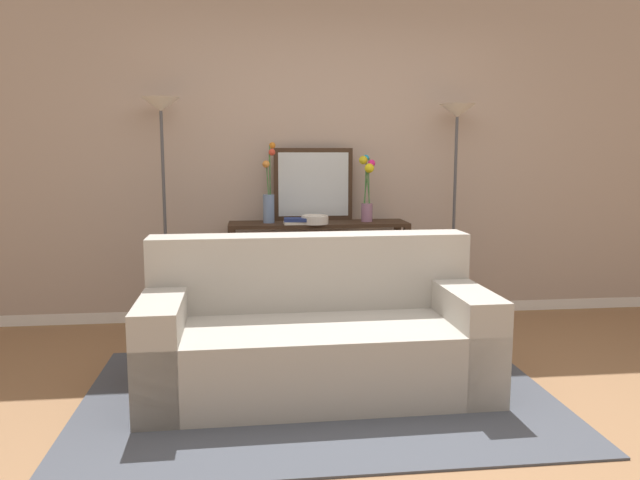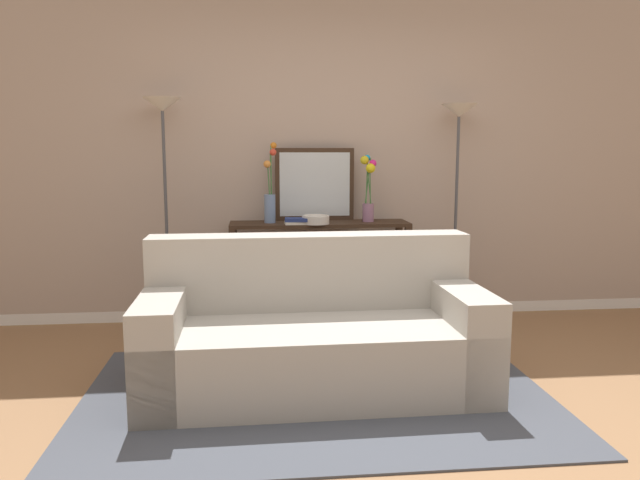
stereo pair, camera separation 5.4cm
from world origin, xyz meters
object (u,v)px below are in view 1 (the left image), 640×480
Objects in this scene: wall_mirror at (313,184)px; vase_short_flowers at (367,189)px; console_table at (318,255)px; floor_lamp_right at (456,152)px; floor_lamp_left at (162,149)px; book_row_under_console at (263,320)px; fruit_bowl at (315,219)px; couch at (315,336)px; book_stack at (296,221)px; vase_tall_flowers at (269,197)px.

vase_short_flowers is (0.41, -0.15, -0.03)m from wall_mirror.
floor_lamp_right is at bearing 1.14° from console_table.
floor_lamp_left reaches higher than book_row_under_console.
vase_short_flowers reaches higher than fruit_bowl.
floor_lamp_left reaches higher than floor_lamp_right.
vase_short_flowers is at bearing 66.63° from couch.
wall_mirror is at bearing 19.49° from book_row_under_console.
floor_lamp_left is at bearing -173.72° from wall_mirror.
fruit_bowl is 0.15m from book_stack.
book_stack is at bearing -25.57° from book_row_under_console.
console_table is at bearing -81.34° from wall_mirror.
console_table is 2.67× the size of vase_short_flowers.
fruit_bowl is at bearing -173.36° from floor_lamp_right.
floor_lamp_right reaches higher than fruit_bowl.
vase_short_flowers is 2.52× the size of fruit_bowl.
couch is 2.11m from floor_lamp_right.
floor_lamp_left is 1.15m from book_stack.
vase_tall_flowers is (-0.22, 1.27, 0.73)m from couch.
book_stack is (-0.19, -0.12, 0.28)m from console_table.
console_table is 0.78× the size of floor_lamp_left.
wall_mirror reaches higher than console_table.
floor_lamp_right reaches higher than book_stack.
floor_lamp_left is 8.57× the size of fruit_bowl.
floor_lamp_left is at bearing 128.12° from couch.
console_table is 2.26× the size of vase_tall_flowers.
wall_mirror is 0.37m from fruit_bowl.
wall_mirror reaches higher than vase_short_flowers.
floor_lamp_left is 8.85× the size of book_stack.
floor_lamp_right is at bearing 0.00° from floor_lamp_left.
floor_lamp_right is 1.17m from wall_mirror.
couch is 1.48m from vase_tall_flowers.
floor_lamp_right is 8.43× the size of fruit_bowl.
couch reaches higher than console_table.
book_row_under_console is (-1.55, -0.02, -1.33)m from floor_lamp_right.
floor_lamp_right is 2.83× the size of vase_tall_flowers.
floor_lamp_right is at bearing 45.54° from couch.
wall_mirror is 1.21× the size of vase_short_flowers.
couch is 3.78× the size of vase_short_flowers.
vase_tall_flowers is 0.98m from book_row_under_console.
floor_lamp_right is (1.27, 1.30, 1.07)m from couch.
wall_mirror is 3.13× the size of book_stack.
book_stack is (1.00, -0.15, -0.54)m from floor_lamp_left.
vase_short_flowers is (0.39, 0.00, 0.51)m from console_table.
wall_mirror is (1.16, 0.13, -0.28)m from floor_lamp_left.
vase_short_flowers is (0.55, 1.28, 0.78)m from couch.
console_table is 0.64m from vase_short_flowers.
floor_lamp_left is (-1.18, 0.02, 0.83)m from console_table.
couch is at bearing -96.08° from fruit_bowl.
floor_lamp_right is 2.78× the size of wall_mirror.
fruit_bowl is 0.80× the size of book_row_under_console.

